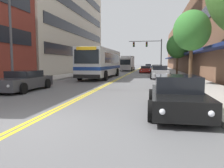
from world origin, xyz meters
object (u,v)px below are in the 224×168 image
at_px(car_navy_moving_second, 148,66).
at_px(box_truck, 127,63).
at_px(car_dark_grey_parked_left_mid, 24,81).
at_px(car_black_parked_right_foreground, 177,96).
at_px(traffic_signal_mast, 150,49).
at_px(car_red_moving_lead, 146,69).
at_px(street_tree_right_mid, 192,31).
at_px(car_charcoal_parked_left_near, 108,69).
at_px(fire_hydrant, 190,81).
at_px(city_bus, 102,62).
at_px(street_tree_right_far, 178,46).
at_px(street_lamp_left_near, 14,5).
at_px(car_champagne_parked_right_mid, 157,69).
at_px(car_silver_parked_right_far, 160,72).

height_order(car_navy_moving_second, box_truck, box_truck).
height_order(car_dark_grey_parked_left_mid, car_navy_moving_second, same).
distance_m(car_black_parked_right_foreground, traffic_signal_mast, 34.85).
xyz_separation_m(car_red_moving_lead, street_tree_right_mid, (3.92, -19.86, 3.57)).
bearing_deg(car_charcoal_parked_left_near, street_tree_right_mid, -62.81).
xyz_separation_m(traffic_signal_mast, street_tree_right_mid, (3.38, -25.15, -0.25)).
relative_size(car_black_parked_right_foreground, fire_hydrant, 5.25).
xyz_separation_m(box_truck, traffic_signal_mast, (4.61, -2.92, 2.81)).
relative_size(car_red_moving_lead, traffic_signal_mast, 0.77).
height_order(city_bus, car_navy_moving_second, city_bus).
height_order(car_red_moving_lead, street_tree_right_far, street_tree_right_far).
distance_m(street_lamp_left_near, street_tree_right_far, 21.96).
bearing_deg(fire_hydrant, traffic_signal_mast, 95.89).
bearing_deg(box_truck, car_champagne_parked_right_mid, -56.64).
bearing_deg(car_charcoal_parked_left_near, car_dark_grey_parked_left_mid, -90.36).
bearing_deg(box_truck, car_silver_parked_right_far, -74.11).
xyz_separation_m(car_dark_grey_parked_left_mid, car_silver_parked_right_far, (8.82, 12.07, 0.07)).
bearing_deg(street_lamp_left_near, car_black_parked_right_foreground, -26.56).
bearing_deg(street_lamp_left_near, city_bus, 77.14).
distance_m(car_champagne_parked_right_mid, street_tree_right_far, 6.85).
bearing_deg(street_tree_right_far, car_red_moving_lead, 125.39).
relative_size(car_champagne_parked_right_mid, car_navy_moving_second, 1.05).
bearing_deg(car_champagne_parked_right_mid, street_tree_right_mid, -83.78).
bearing_deg(car_black_parked_right_foreground, traffic_signal_mast, 92.32).
distance_m(car_silver_parked_right_far, street_tree_right_mid, 8.20).
xyz_separation_m(box_truck, street_lamp_left_near, (-3.38, -32.84, 3.78)).
distance_m(car_dark_grey_parked_left_mid, car_red_moving_lead, 25.74).
height_order(car_champagne_parked_right_mid, street_lamp_left_near, street_lamp_left_near).
bearing_deg(city_bus, car_dark_grey_parked_left_mid, -100.40).
distance_m(car_dark_grey_parked_left_mid, traffic_signal_mast, 31.22).
height_order(box_truck, street_tree_right_mid, street_tree_right_mid).
bearing_deg(street_tree_right_far, car_black_parked_right_foreground, -96.08).
distance_m(car_black_parked_right_foreground, car_silver_parked_right_far, 16.62).
relative_size(car_silver_parked_right_far, traffic_signal_mast, 0.79).
xyz_separation_m(car_navy_moving_second, street_lamp_left_near, (-7.41, -50.72, 4.76)).
relative_size(car_charcoal_parked_left_near, car_navy_moving_second, 1.05).
bearing_deg(city_bus, car_black_parked_right_foreground, -68.46).
bearing_deg(car_dark_grey_parked_left_mid, car_black_parked_right_foreground, -27.09).
bearing_deg(car_navy_moving_second, city_bus, -96.86).
distance_m(car_black_parked_right_foreground, street_lamp_left_near, 11.52).
distance_m(car_dark_grey_parked_left_mid, street_tree_right_far, 22.02).
distance_m(traffic_signal_mast, street_lamp_left_near, 30.98).
height_order(car_black_parked_right_foreground, box_truck, box_truck).
height_order(city_bus, fire_hydrant, city_bus).
distance_m(city_bus, car_champagne_parked_right_mid, 13.50).
relative_size(city_bus, street_lamp_left_near, 1.32).
bearing_deg(street_tree_right_mid, car_champagne_parked_right_mid, 96.22).
bearing_deg(car_red_moving_lead, street_tree_right_far, -54.61).
relative_size(city_bus, car_dark_grey_parked_left_mid, 2.51).
bearing_deg(street_lamp_left_near, car_red_moving_lead, 73.17).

